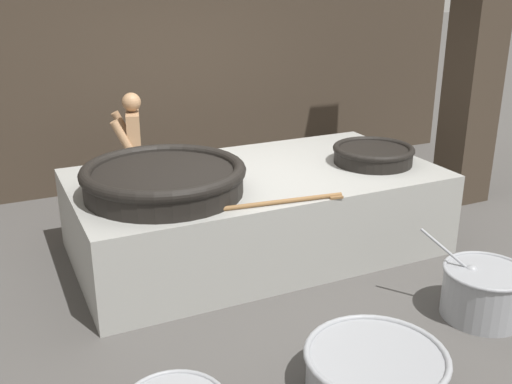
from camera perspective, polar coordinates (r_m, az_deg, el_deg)
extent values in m
plane|color=#474442|center=(6.24, 0.00, -5.32)|extent=(60.00, 60.00, 0.00)
cube|color=#382D23|center=(8.05, -8.14, 16.74)|extent=(8.76, 0.24, 4.46)
cube|color=#382D23|center=(7.59, 20.64, 15.51)|extent=(0.49, 0.49, 4.46)
cube|color=gray|center=(6.07, 0.00, -1.82)|extent=(3.60, 1.93, 0.82)
cylinder|color=black|center=(5.39, -8.76, 0.93)|extent=(1.41, 1.41, 0.22)
torus|color=black|center=(5.36, -8.82, 2.01)|extent=(1.47, 1.47, 0.11)
cylinder|color=black|center=(6.32, 11.09, 3.38)|extent=(0.81, 0.81, 0.15)
torus|color=black|center=(6.30, 11.14, 4.05)|extent=(0.84, 0.84, 0.06)
cylinder|color=brown|center=(5.13, 2.51, -0.92)|extent=(1.11, 0.17, 0.04)
cube|color=brown|center=(5.32, 7.52, -0.40)|extent=(0.13, 0.11, 0.02)
cylinder|color=#9E7551|center=(6.87, -11.19, 0.01)|extent=(0.11, 0.11, 0.72)
cylinder|color=#9E7551|center=(7.02, -11.21, 0.44)|extent=(0.11, 0.11, 0.72)
cube|color=#722D4C|center=(6.90, -11.28, 1.36)|extent=(0.22, 0.26, 0.47)
cube|color=#9E7551|center=(6.76, -11.56, 5.24)|extent=(0.24, 0.46, 0.53)
cylinder|color=#9E7551|center=(6.55, -12.34, 4.69)|extent=(0.30, 0.16, 0.49)
cylinder|color=#9E7551|center=(6.98, -12.31, 5.62)|extent=(0.30, 0.16, 0.49)
sphere|color=#9E7551|center=(6.68, -11.78, 8.38)|extent=(0.20, 0.20, 0.20)
cylinder|color=gray|center=(5.32, 20.85, -9.03)|extent=(0.66, 0.66, 0.42)
torus|color=gray|center=(5.22, 21.14, -7.02)|extent=(0.69, 0.69, 0.03)
cylinder|color=orange|center=(5.27, 20.98, -8.13)|extent=(0.58, 0.58, 0.10)
cylinder|color=orange|center=(5.11, 19.16, -7.88)|extent=(0.06, 0.05, 0.04)
cylinder|color=orange|center=(5.30, 22.44, -7.42)|extent=(0.06, 0.04, 0.02)
cylinder|color=orange|center=(5.25, 20.91, -7.34)|extent=(0.06, 0.06, 0.04)
cylinder|color=orange|center=(5.17, 19.17, -7.56)|extent=(0.05, 0.05, 0.04)
cylinder|color=orange|center=(5.34, 20.43, -6.87)|extent=(0.04, 0.04, 0.03)
cylinder|color=orange|center=(5.25, 20.81, -7.44)|extent=(0.04, 0.06, 0.03)
cylinder|color=orange|center=(5.24, 21.06, -7.42)|extent=(0.06, 0.06, 0.04)
cylinder|color=orange|center=(5.14, 19.10, -7.82)|extent=(0.04, 0.04, 0.03)
cylinder|color=orange|center=(5.14, 22.26, -8.23)|extent=(0.05, 0.05, 0.03)
cylinder|color=orange|center=(5.24, 18.62, -7.21)|extent=(0.05, 0.05, 0.02)
cylinder|color=orange|center=(5.23, 21.00, -7.56)|extent=(0.05, 0.05, 0.03)
cylinder|color=orange|center=(5.23, 21.46, -7.57)|extent=(0.06, 0.07, 0.04)
cylinder|color=orange|center=(5.09, 21.94, -8.46)|extent=(0.05, 0.04, 0.03)
cylinder|color=orange|center=(5.13, 20.80, -8.01)|extent=(0.06, 0.07, 0.04)
sphere|color=gray|center=(5.24, 19.83, -7.16)|extent=(0.12, 0.12, 0.12)
cylinder|color=gray|center=(5.19, 17.65, -5.31)|extent=(0.31, 0.35, 0.32)
cylinder|color=gray|center=(4.29, 11.26, -16.56)|extent=(0.93, 0.93, 0.28)
torus|color=gray|center=(4.21, 11.40, -15.00)|extent=(0.98, 0.98, 0.05)
cylinder|color=tan|center=(4.26, 11.32, -15.87)|extent=(0.82, 0.82, 0.07)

